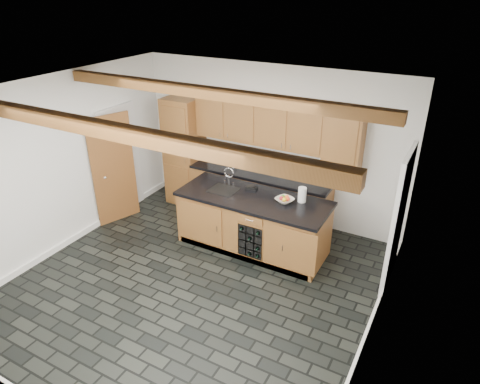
# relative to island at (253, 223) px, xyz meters

# --- Properties ---
(ground) EXTENTS (5.00, 5.00, 0.00)m
(ground) POSITION_rel_island_xyz_m (-0.31, -1.28, -0.46)
(ground) COLOR black
(ground) RESTS_ON ground
(room_shell) EXTENTS (5.01, 5.00, 5.00)m
(room_shell) POSITION_rel_island_xyz_m (-0.39, -0.75, 1.06)
(room_shell) COLOR white
(room_shell) RESTS_ON ground
(back_cabinetry) EXTENTS (3.65, 0.62, 2.20)m
(back_cabinetry) POSITION_rel_island_xyz_m (-0.68, 0.95, 0.51)
(back_cabinetry) COLOR olive
(back_cabinetry) RESTS_ON ground
(island) EXTENTS (2.48, 0.96, 0.93)m
(island) POSITION_rel_island_xyz_m (0.00, 0.00, 0.00)
(island) COLOR olive
(island) RESTS_ON ground
(faucet) EXTENTS (0.45, 0.40, 0.34)m
(faucet) POSITION_rel_island_xyz_m (-0.56, 0.05, 0.50)
(faucet) COLOR black
(faucet) RESTS_ON island
(kitchen_scale) EXTENTS (0.19, 0.12, 0.06)m
(kitchen_scale) POSITION_rel_island_xyz_m (-0.17, 0.27, 0.49)
(kitchen_scale) COLOR black
(kitchen_scale) RESTS_ON island
(fruit_bowl) EXTENTS (0.35, 0.35, 0.07)m
(fruit_bowl) POSITION_rel_island_xyz_m (0.49, 0.10, 0.50)
(fruit_bowl) COLOR beige
(fruit_bowl) RESTS_ON island
(fruit_cluster) EXTENTS (0.16, 0.17, 0.07)m
(fruit_cluster) POSITION_rel_island_xyz_m (0.49, 0.10, 0.53)
(fruit_cluster) COLOR red
(fruit_cluster) RESTS_ON fruit_bowl
(paper_towel) EXTENTS (0.13, 0.13, 0.24)m
(paper_towel) POSITION_rel_island_xyz_m (0.72, 0.24, 0.58)
(paper_towel) COLOR white
(paper_towel) RESTS_ON island
(mug) EXTENTS (0.10, 0.10, 0.08)m
(mug) POSITION_rel_island_xyz_m (-0.87, 0.91, 0.51)
(mug) COLOR white
(mug) RESTS_ON back_cabinetry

